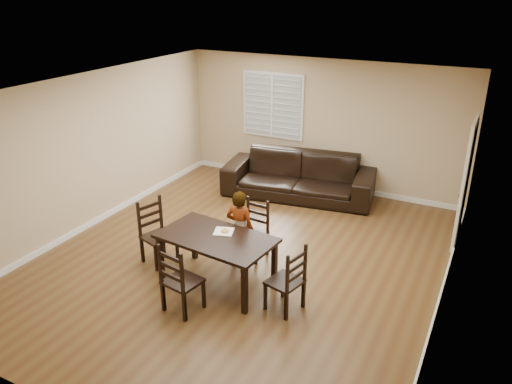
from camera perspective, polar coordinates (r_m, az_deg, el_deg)
ground at (r=8.04m, az=-1.61°, el=-7.62°), size 7.00×7.00×0.00m
room at (r=7.42m, az=-0.87°, el=5.04°), size 6.04×7.04×2.72m
dining_table at (r=7.12m, az=-4.56°, el=-5.72°), size 1.72×1.09×0.77m
chair_near at (r=7.99m, az=-0.03°, el=-4.33°), size 0.46×0.43×0.94m
chair_far at (r=6.68m, az=-9.13°, el=-10.33°), size 0.52×0.49×1.01m
chair_left at (r=7.98m, az=-11.58°, el=-4.57°), size 0.55×0.57×1.02m
chair_right at (r=6.65m, az=4.11°, el=-10.38°), size 0.50×0.52×0.97m
child at (r=7.57m, az=-1.84°, el=-4.27°), size 0.46×0.31×1.25m
napkin at (r=7.21m, az=-3.70°, el=-4.51°), size 0.34×0.34×0.00m
donut at (r=7.19m, az=-3.57°, el=-4.38°), size 0.11×0.11×0.04m
sofa at (r=10.19m, az=4.89°, el=1.87°), size 3.15×1.61×0.88m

